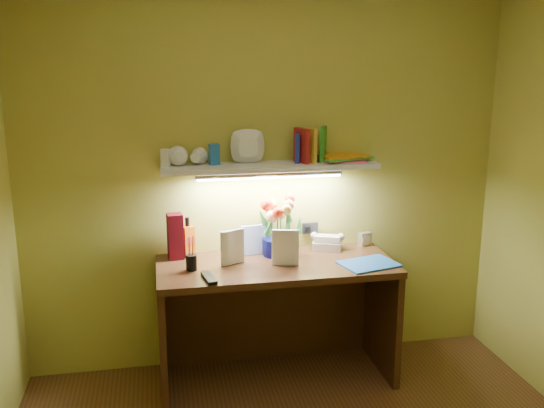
# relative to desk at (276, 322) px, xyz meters

# --- Properties ---
(desk) EXTENTS (1.40, 0.60, 0.75)m
(desk) POSITION_rel_desk_xyz_m (0.00, 0.00, 0.00)
(desk) COLOR #381D0F
(desk) RESTS_ON ground
(flower_bouquet) EXTENTS (0.26, 0.26, 0.37)m
(flower_bouquet) POSITION_rel_desk_xyz_m (0.05, 0.16, 0.56)
(flower_bouquet) COLOR #050937
(flower_bouquet) RESTS_ON desk
(telephone) EXTENTS (0.21, 0.19, 0.11)m
(telephone) POSITION_rel_desk_xyz_m (0.37, 0.20, 0.43)
(telephone) COLOR beige
(telephone) RESTS_ON desk
(desk_clock) EXTENTS (0.09, 0.07, 0.08)m
(desk_clock) POSITION_rel_desk_xyz_m (0.63, 0.23, 0.42)
(desk_clock) COLOR silver
(desk_clock) RESTS_ON desk
(whisky_bottle) EXTENTS (0.09, 0.09, 0.24)m
(whisky_bottle) POSITION_rel_desk_xyz_m (-0.50, 0.23, 0.50)
(whisky_bottle) COLOR #C4550B
(whisky_bottle) RESTS_ON desk
(whisky_box) EXTENTS (0.10, 0.10, 0.28)m
(whisky_box) POSITION_rel_desk_xyz_m (-0.58, 0.20, 0.51)
(whisky_box) COLOR #4F0712
(whisky_box) RESTS_ON desk
(pen_cup) EXTENTS (0.08, 0.08, 0.15)m
(pen_cup) POSITION_rel_desk_xyz_m (-0.50, -0.03, 0.45)
(pen_cup) COLOR black
(pen_cup) RESTS_ON desk
(art_card) EXTENTS (0.18, 0.06, 0.18)m
(art_card) POSITION_rel_desk_xyz_m (-0.09, 0.20, 0.46)
(art_card) COLOR white
(art_card) RESTS_ON desk
(tv_remote) EXTENTS (0.08, 0.19, 0.02)m
(tv_remote) POSITION_rel_desk_xyz_m (-0.41, -0.20, 0.39)
(tv_remote) COLOR black
(tv_remote) RESTS_ON desk
(blue_folder) EXTENTS (0.37, 0.31, 0.01)m
(blue_folder) POSITION_rel_desk_xyz_m (0.53, -0.13, 0.38)
(blue_folder) COLOR blue
(blue_folder) RESTS_ON desk
(desk_book_a) EXTENTS (0.15, 0.07, 0.21)m
(desk_book_a) POSITION_rel_desk_xyz_m (-0.33, -0.00, 0.48)
(desk_book_a) COLOR white
(desk_book_a) RESTS_ON desk
(desk_book_b) EXTENTS (0.16, 0.06, 0.22)m
(desk_book_b) POSITION_rel_desk_xyz_m (-0.03, -0.03, 0.48)
(desk_book_b) COLOR white
(desk_book_b) RESTS_ON desk
(wall_shelf) EXTENTS (1.30, 0.34, 0.25)m
(wall_shelf) POSITION_rel_desk_xyz_m (0.01, 0.18, 0.96)
(wall_shelf) COLOR white
(wall_shelf) RESTS_ON ground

